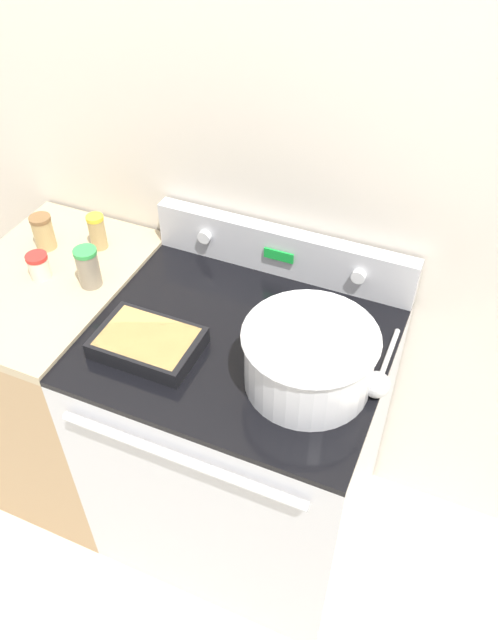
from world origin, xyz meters
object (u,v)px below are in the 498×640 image
at_px(mixing_bowl, 309,356).
at_px(ladle, 378,381).
at_px(spice_jar_red_cap, 39,266).
at_px(spice_jar_brown_cap, 43,232).
at_px(casserole_dish, 148,342).
at_px(spice_jar_yellow_cap, 97,232).
at_px(spice_jar_green_cap, 88,267).

distance_m(mixing_bowl, ladle, 0.18).
bearing_deg(mixing_bowl, spice_jar_red_cap, 175.39).
xyz_separation_m(mixing_bowl, spice_jar_brown_cap, (-0.92, 0.20, -0.02)).
bearing_deg(spice_jar_brown_cap, spice_jar_red_cap, -59.60).
bearing_deg(spice_jar_brown_cap, casserole_dish, -26.64).
distance_m(casserole_dish, ladle, 0.59).
bearing_deg(spice_jar_yellow_cap, spice_jar_brown_cap, -156.60).
bearing_deg(spice_jar_yellow_cap, mixing_bowl, -18.67).
bearing_deg(spice_jar_green_cap, spice_jar_brown_cap, 156.86).
bearing_deg(spice_jar_yellow_cap, ladle, -13.05).
relative_size(mixing_bowl, casserole_dish, 1.24).
xyz_separation_m(ladle, spice_jar_green_cap, (-0.86, 0.05, 0.04)).
bearing_deg(mixing_bowl, spice_jar_green_cap, 172.01).
distance_m(ladle, spice_jar_yellow_cap, 0.96).
bearing_deg(spice_jar_green_cap, casserole_dish, -29.37).
height_order(ladle, spice_jar_green_cap, spice_jar_green_cap).
relative_size(casserole_dish, spice_jar_yellow_cap, 2.36).
bearing_deg(ladle, mixing_bowl, -165.25).
bearing_deg(spice_jar_green_cap, spice_jar_red_cap, -169.41).
xyz_separation_m(mixing_bowl, spice_jar_yellow_cap, (-0.77, 0.26, -0.02)).
height_order(mixing_bowl, casserole_dish, mixing_bowl).
xyz_separation_m(casserole_dish, spice_jar_yellow_cap, (-0.36, 0.32, 0.04)).
height_order(spice_jar_green_cap, spice_jar_brown_cap, spice_jar_green_cap).
distance_m(mixing_bowl, spice_jar_green_cap, 0.70).
height_order(mixing_bowl, spice_jar_green_cap, mixing_bowl).
bearing_deg(spice_jar_green_cap, ladle, -3.58).
bearing_deg(spice_jar_green_cap, spice_jar_yellow_cap, 115.56).
relative_size(casserole_dish, spice_jar_brown_cap, 2.42).
height_order(mixing_bowl, ladle, mixing_bowl).
xyz_separation_m(spice_jar_green_cap, spice_jar_brown_cap, (-0.23, 0.10, -0.01)).
xyz_separation_m(casserole_dish, spice_jar_green_cap, (-0.28, 0.16, 0.05)).
height_order(casserole_dish, spice_jar_red_cap, spice_jar_red_cap).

